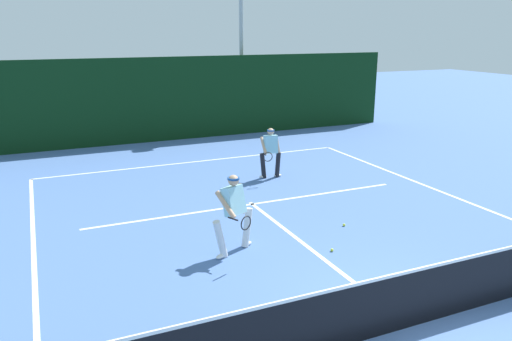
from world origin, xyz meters
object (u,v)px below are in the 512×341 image
(player_near, at_px, (234,210))
(player_far, at_px, (270,151))
(tennis_ball, at_px, (332,250))
(tennis_ball_extra, at_px, (344,225))
(light_pole, at_px, (241,34))

(player_near, relative_size, player_far, 1.07)
(player_near, bearing_deg, tennis_ball, 131.11)
(tennis_ball_extra, height_order, light_pole, light_pole)
(tennis_ball, bearing_deg, light_pole, 75.76)
(player_far, bearing_deg, tennis_ball, 85.18)
(player_near, distance_m, player_far, 5.56)
(player_far, bearing_deg, light_pole, -98.61)
(tennis_ball, height_order, light_pole, light_pole)
(tennis_ball, distance_m, light_pole, 14.06)
(tennis_ball_extra, distance_m, light_pole, 12.84)
(player_near, height_order, tennis_ball, player_near)
(player_near, distance_m, tennis_ball_extra, 3.05)
(player_near, distance_m, tennis_ball, 2.24)
(player_far, distance_m, tennis_ball_extra, 4.45)
(player_near, height_order, light_pole, light_pole)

